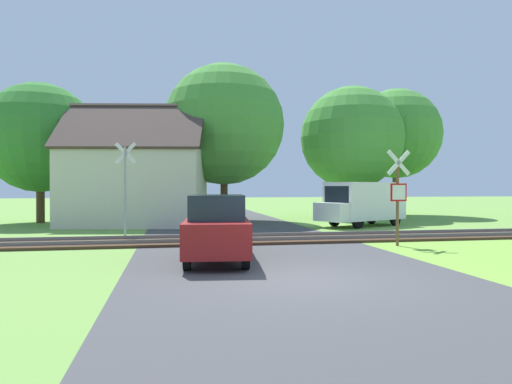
{
  "coord_description": "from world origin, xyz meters",
  "views": [
    {
      "loc": [
        -2.75,
        -9.45,
        1.98
      ],
      "look_at": [
        0.5,
        8.04,
        1.8
      ],
      "focal_mm": 32.0,
      "sensor_mm": 36.0,
      "label": 1
    }
  ],
  "objects_px": {
    "tree_center": "(224,125)",
    "mail_truck": "(363,202)",
    "stop_sign_near": "(398,193)",
    "tree_right": "(352,138)",
    "parked_car": "(217,228)",
    "tree_left": "(40,138)",
    "crossing_sign_far": "(125,183)",
    "house": "(138,184)",
    "tree_far": "(396,134)"
  },
  "relations": [
    {
      "from": "tree_left",
      "to": "mail_truck",
      "type": "height_order",
      "value": "tree_left"
    },
    {
      "from": "tree_center",
      "to": "mail_truck",
      "type": "xyz_separation_m",
      "value": [
        6.58,
        -4.71,
        -4.41
      ]
    },
    {
      "from": "crossing_sign_far",
      "to": "mail_truck",
      "type": "height_order",
      "value": "crossing_sign_far"
    },
    {
      "from": "tree_left",
      "to": "parked_car",
      "type": "xyz_separation_m",
      "value": [
        8.39,
        -15.01,
        -3.85
      ]
    },
    {
      "from": "crossing_sign_far",
      "to": "parked_car",
      "type": "bearing_deg",
      "value": -50.53
    },
    {
      "from": "crossing_sign_far",
      "to": "stop_sign_near",
      "type": "bearing_deg",
      "value": -11.04
    },
    {
      "from": "stop_sign_near",
      "to": "tree_left",
      "type": "distance_m",
      "value": 19.85
    },
    {
      "from": "tree_center",
      "to": "tree_far",
      "type": "relative_size",
      "value": 1.02
    },
    {
      "from": "parked_car",
      "to": "tree_center",
      "type": "bearing_deg",
      "value": 88.69
    },
    {
      "from": "tree_center",
      "to": "tree_left",
      "type": "bearing_deg",
      "value": 176.51
    },
    {
      "from": "parked_car",
      "to": "mail_truck",
      "type": "bearing_deg",
      "value": 54.92
    },
    {
      "from": "crossing_sign_far",
      "to": "tree_center",
      "type": "xyz_separation_m",
      "value": [
        4.84,
        7.88,
        3.48
      ]
    },
    {
      "from": "house",
      "to": "tree_center",
      "type": "xyz_separation_m",
      "value": [
        4.82,
        1.53,
        3.48
      ]
    },
    {
      "from": "mail_truck",
      "to": "parked_car",
      "type": "distance_m",
      "value": 12.83
    },
    {
      "from": "stop_sign_near",
      "to": "tree_right",
      "type": "relative_size",
      "value": 0.38
    },
    {
      "from": "tree_center",
      "to": "tree_left",
      "type": "relative_size",
      "value": 1.18
    },
    {
      "from": "tree_far",
      "to": "tree_left",
      "type": "height_order",
      "value": "tree_far"
    },
    {
      "from": "crossing_sign_far",
      "to": "tree_right",
      "type": "xyz_separation_m",
      "value": [
        13.46,
        9.54,
        3.06
      ]
    },
    {
      "from": "parked_car",
      "to": "tree_far",
      "type": "bearing_deg",
      "value": 56.94
    },
    {
      "from": "stop_sign_near",
      "to": "parked_car",
      "type": "height_order",
      "value": "stop_sign_near"
    },
    {
      "from": "tree_center",
      "to": "tree_left",
      "type": "distance_m",
      "value": 10.29
    },
    {
      "from": "tree_center",
      "to": "tree_far",
      "type": "height_order",
      "value": "tree_center"
    },
    {
      "from": "stop_sign_near",
      "to": "parked_car",
      "type": "relative_size",
      "value": 0.78
    },
    {
      "from": "tree_far",
      "to": "tree_right",
      "type": "bearing_deg",
      "value": -155.06
    },
    {
      "from": "tree_far",
      "to": "tree_left",
      "type": "relative_size",
      "value": 1.15
    },
    {
      "from": "house",
      "to": "tree_left",
      "type": "xyz_separation_m",
      "value": [
        -5.42,
        2.15,
        2.58
      ]
    },
    {
      "from": "tree_far",
      "to": "parked_car",
      "type": "relative_size",
      "value": 2.17
    },
    {
      "from": "crossing_sign_far",
      "to": "house",
      "type": "height_order",
      "value": "house"
    },
    {
      "from": "tree_far",
      "to": "parked_car",
      "type": "bearing_deg",
      "value": -129.05
    },
    {
      "from": "tree_left",
      "to": "tree_center",
      "type": "bearing_deg",
      "value": -3.49
    },
    {
      "from": "crossing_sign_far",
      "to": "tree_center",
      "type": "relative_size",
      "value": 0.41
    },
    {
      "from": "tree_center",
      "to": "parked_car",
      "type": "bearing_deg",
      "value": -97.29
    },
    {
      "from": "crossing_sign_far",
      "to": "tree_center",
      "type": "height_order",
      "value": "tree_center"
    },
    {
      "from": "crossing_sign_far",
      "to": "tree_far",
      "type": "distance_m",
      "value": 21.28
    },
    {
      "from": "tree_right",
      "to": "parked_car",
      "type": "relative_size",
      "value": 2.07
    },
    {
      "from": "tree_far",
      "to": "mail_truck",
      "type": "height_order",
      "value": "tree_far"
    },
    {
      "from": "house",
      "to": "tree_center",
      "type": "bearing_deg",
      "value": 27.05
    },
    {
      "from": "stop_sign_near",
      "to": "tree_far",
      "type": "xyz_separation_m",
      "value": [
        8.25,
        15.94,
        4.0
      ]
    },
    {
      "from": "tree_right",
      "to": "parked_car",
      "type": "bearing_deg",
      "value": -123.08
    },
    {
      "from": "tree_far",
      "to": "tree_left",
      "type": "distance_m",
      "value": 23.17
    },
    {
      "from": "stop_sign_near",
      "to": "mail_truck",
      "type": "xyz_separation_m",
      "value": [
        2.11,
        7.65,
        -0.56
      ]
    },
    {
      "from": "crossing_sign_far",
      "to": "parked_car",
      "type": "relative_size",
      "value": 0.91
    },
    {
      "from": "house",
      "to": "tree_left",
      "type": "relative_size",
      "value": 1.04
    },
    {
      "from": "crossing_sign_far",
      "to": "house",
      "type": "distance_m",
      "value": 6.35
    },
    {
      "from": "parked_car",
      "to": "house",
      "type": "bearing_deg",
      "value": 109.02
    },
    {
      "from": "tree_far",
      "to": "mail_truck",
      "type": "relative_size",
      "value": 1.72
    },
    {
      "from": "mail_truck",
      "to": "parked_car",
      "type": "height_order",
      "value": "mail_truck"
    },
    {
      "from": "tree_right",
      "to": "tree_left",
      "type": "bearing_deg",
      "value": -176.85
    },
    {
      "from": "crossing_sign_far",
      "to": "parked_car",
      "type": "xyz_separation_m",
      "value": [
        3.0,
        -6.51,
        -1.27
      ]
    },
    {
      "from": "stop_sign_near",
      "to": "crossing_sign_far",
      "type": "height_order",
      "value": "crossing_sign_far"
    }
  ]
}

